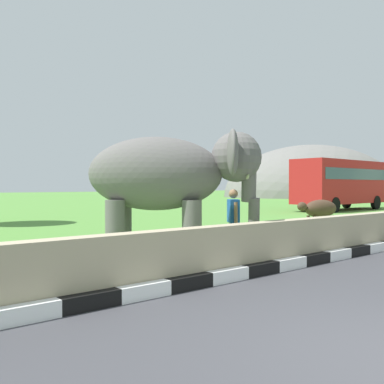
# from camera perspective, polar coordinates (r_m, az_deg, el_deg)

# --- Properties ---
(striped_curb) EXTENTS (16.20, 0.20, 0.24)m
(striped_curb) POSITION_cam_1_polar(r_m,az_deg,el_deg) (7.03, -3.27, -12.52)
(striped_curb) COLOR white
(striped_curb) RESTS_ON ground_plane
(barrier_parapet) EXTENTS (28.00, 0.36, 1.00)m
(barrier_parapet) POSITION_cam_1_polar(r_m,az_deg,el_deg) (8.74, 8.11, -7.35)
(barrier_parapet) COLOR tan
(barrier_parapet) RESTS_ON ground_plane
(elephant) EXTENTS (3.90, 3.76, 2.99)m
(elephant) POSITION_cam_1_polar(r_m,az_deg,el_deg) (9.90, -2.80, 2.13)
(elephant) COLOR #625E5D
(elephant) RESTS_ON ground_plane
(person_handler) EXTENTS (0.42, 0.59, 1.66)m
(person_handler) POSITION_cam_1_polar(r_m,az_deg,el_deg) (10.83, 5.53, -3.49)
(person_handler) COLOR navy
(person_handler) RESTS_ON ground_plane
(bus_red) EXTENTS (8.94, 2.74, 3.50)m
(bus_red) POSITION_cam_1_polar(r_m,az_deg,el_deg) (32.24, 19.25, 1.41)
(bus_red) COLOR #B21E1E
(bus_red) RESTS_ON ground_plane
(cow_near) EXTENTS (1.93, 0.85, 1.23)m
(cow_near) POSITION_cam_1_polar(r_m,az_deg,el_deg) (16.45, 16.66, -2.23)
(cow_near) COLOR #473323
(cow_near) RESTS_ON ground_plane
(hill_east) EXTENTS (31.59, 25.28, 16.58)m
(hill_east) POSITION_cam_1_polar(r_m,az_deg,el_deg) (72.06, 15.78, -0.56)
(hill_east) COLOR slate
(hill_east) RESTS_ON ground_plane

